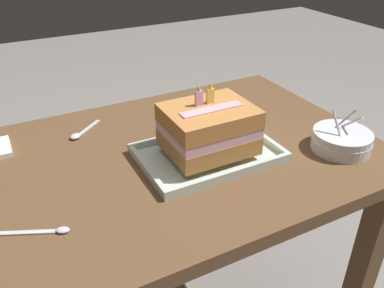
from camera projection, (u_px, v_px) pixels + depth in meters
name	position (u px, v px, depth m)	size (l,w,h in m)	color
dining_table	(177.00, 189.00, 1.07)	(1.02, 0.71, 0.72)	brown
foil_tray	(208.00, 155.00, 0.99)	(0.34, 0.23, 0.02)	silver
birthday_cake	(209.00, 129.00, 0.95)	(0.21, 0.16, 0.16)	#C18041
bowl_stack	(341.00, 140.00, 1.01)	(0.15, 0.15, 0.11)	white
serving_spoon_near_tray	(78.00, 134.00, 1.08)	(0.11, 0.10, 0.01)	silver
serving_spoon_by_bowls	(44.00, 231.00, 0.76)	(0.15, 0.08, 0.01)	silver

